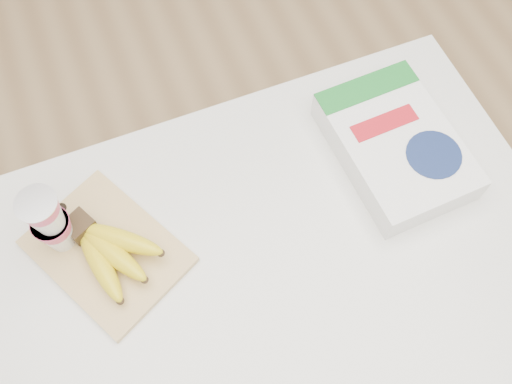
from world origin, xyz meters
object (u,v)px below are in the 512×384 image
table (256,335)px  cereal_box (395,146)px  bananas (108,250)px  cutting_board (107,251)px  yogurt_stack (49,221)px

table → cereal_box: size_ratio=3.66×
bananas → cereal_box: 0.57m
table → cereal_box: cereal_box is taller
table → cutting_board: 0.52m
table → yogurt_stack: (-0.30, 0.20, 0.53)m
table → bananas: bananas is taller
bananas → yogurt_stack: (-0.07, 0.06, 0.06)m
table → cereal_box: bearing=22.3°
bananas → cereal_box: size_ratio=0.63×
table → bananas: 0.54m
cutting_board → cereal_box: size_ratio=0.87×
bananas → table: bearing=-31.6°
table → cutting_board: bearing=146.8°
cutting_board → bananas: bananas is taller
cutting_board → table: bearing=-60.0°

